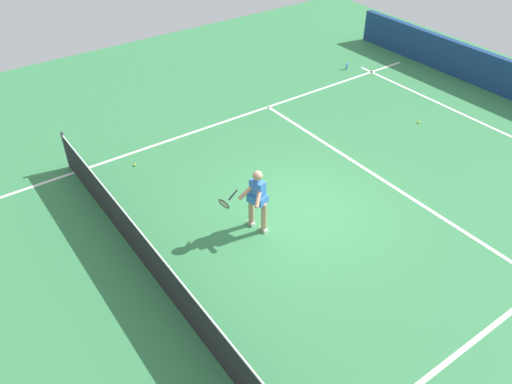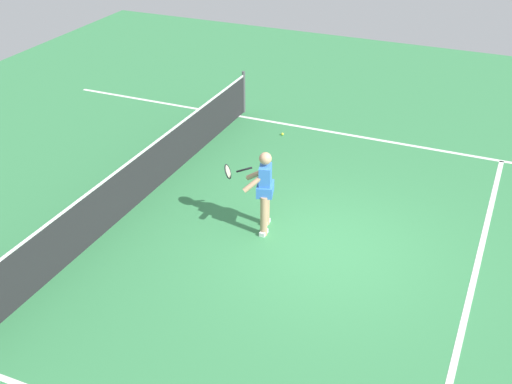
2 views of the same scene
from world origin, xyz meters
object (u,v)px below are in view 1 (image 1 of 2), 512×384
tennis_ball_near (135,165)px  tennis_ball_mid (419,122)px  tennis_player (256,198)px  water_bottle (347,66)px

tennis_ball_near → tennis_ball_mid: (-2.85, -8.00, 0.00)m
tennis_player → tennis_ball_near: bearing=16.5°
tennis_ball_near → water_bottle: bearing=-81.4°
tennis_player → tennis_ball_near: 4.19m
tennis_ball_mid → water_bottle: 4.33m
tennis_ball_mid → water_bottle: (4.21, -1.01, 0.09)m
tennis_ball_near → water_bottle: 9.11m
tennis_player → tennis_ball_near: (3.94, 1.16, -0.81)m
water_bottle → tennis_player: bearing=124.1°
tennis_player → tennis_ball_near: size_ratio=23.48×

